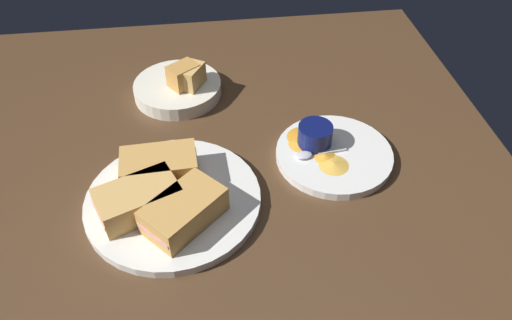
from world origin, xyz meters
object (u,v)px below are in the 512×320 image
object	(u,v)px
bread_basket_rear	(179,86)
plate_chips_companion	(334,155)
sandwich_half_extra	(184,211)
sandwich_half_near	(159,167)
plate_sandwich_main	(173,201)
spoon_by_dark_ramekin	(185,201)
ramekin_light_gravy	(315,135)
ramekin_dark_sauce	(180,220)
sandwich_half_far	(138,200)
spoon_by_gravy_ramekin	(311,154)

from	to	relation	value
bread_basket_rear	plate_chips_companion	bearing A→B (deg)	-40.43
sandwich_half_extra	bread_basket_rear	size ratio (longest dim) A/B	0.79
sandwich_half_extra	sandwich_half_near	bearing A→B (deg)	110.39
plate_sandwich_main	sandwich_half_near	bearing A→B (deg)	110.39
spoon_by_dark_ramekin	bread_basket_rear	world-z (taller)	bread_basket_rear
plate_sandwich_main	ramekin_light_gravy	xyz separation A→B (cm)	(26.72, 10.33, 3.04)
plate_chips_companion	sandwich_half_extra	bearing A→B (deg)	-155.22
sandwich_half_extra	plate_chips_companion	xyz separation A→B (cm)	(28.01, 12.93, -3.20)
plate_sandwich_main	sandwich_half_near	world-z (taller)	sandwich_half_near
ramekin_dark_sauce	sandwich_half_far	bearing A→B (deg)	145.25
ramekin_dark_sauce	ramekin_light_gravy	distance (cm)	30.51
plate_sandwich_main	plate_chips_companion	bearing A→B (deg)	14.24
sandwich_half_far	ramekin_light_gravy	xyz separation A→B (cm)	(32.03, 12.31, -0.16)
sandwich_half_far	bread_basket_rear	bearing A→B (deg)	78.05
sandwich_half_near	spoon_by_dark_ramekin	bearing A→B (deg)	-59.03
sandwich_half_extra	spoon_by_gravy_ramekin	world-z (taller)	sandwich_half_extra
spoon_by_gravy_ramekin	bread_basket_rear	bearing A→B (deg)	133.79
sandwich_half_near	sandwich_half_far	bearing A→B (deg)	-114.61
sandwich_half_far	spoon_by_gravy_ramekin	bearing A→B (deg)	16.51
ramekin_dark_sauce	ramekin_light_gravy	world-z (taller)	ramekin_light_gravy
sandwich_half_far	ramekin_dark_sauce	bearing A→B (deg)	-34.75
sandwich_half_near	sandwich_half_far	world-z (taller)	same
ramekin_light_gravy	bread_basket_rear	world-z (taller)	bread_basket_rear
plate_sandwich_main	spoon_by_dark_ramekin	xyz separation A→B (cm)	(2.07, -1.43, 1.16)
spoon_by_dark_ramekin	ramekin_light_gravy	xyz separation A→B (cm)	(24.65, 11.76, 1.87)
spoon_by_gravy_ramekin	bread_basket_rear	size ratio (longest dim) A/B	0.53
ramekin_dark_sauce	spoon_by_dark_ramekin	bearing A→B (deg)	81.80
ramekin_light_gravy	bread_basket_rear	distance (cm)	32.82
plate_sandwich_main	ramekin_dark_sauce	bearing A→B (deg)	-78.61
ramekin_light_gravy	ramekin_dark_sauce	bearing A→B (deg)	-146.32
ramekin_light_gravy	spoon_by_gravy_ramekin	distance (cm)	3.99
plate_sandwich_main	ramekin_dark_sauce	distance (cm)	7.20
sandwich_half_near	bread_basket_rear	distance (cm)	26.64
sandwich_half_near	spoon_by_gravy_ramekin	distance (cm)	27.41
plate_chips_companion	spoon_by_gravy_ramekin	size ratio (longest dim) A/B	2.19
sandwich_half_near	plate_chips_companion	size ratio (longest dim) A/B	0.62
ramekin_light_gravy	spoon_by_gravy_ramekin	xyz separation A→B (cm)	(-1.41, -3.23, -1.87)
sandwich_half_far	plate_chips_companion	xyz separation A→B (cm)	(35.30, 9.59, -3.20)
bread_basket_rear	spoon_by_gravy_ramekin	bearing A→B (deg)	-46.21
plate_sandwich_main	ramekin_light_gravy	distance (cm)	28.81
spoon_by_dark_ramekin	ramekin_light_gravy	distance (cm)	27.37
spoon_by_gravy_ramekin	bread_basket_rear	world-z (taller)	bread_basket_rear
plate_sandwich_main	spoon_by_gravy_ramekin	distance (cm)	26.31
sandwich_half_extra	spoon_by_dark_ramekin	size ratio (longest dim) A/B	1.48
sandwich_half_far	ramekin_dark_sauce	size ratio (longest dim) A/B	2.37
plate_sandwich_main	spoon_by_dark_ramekin	size ratio (longest dim) A/B	3.00
ramekin_dark_sauce	ramekin_light_gravy	size ratio (longest dim) A/B	0.98
ramekin_dark_sauce	sandwich_half_extra	bearing A→B (deg)	62.87
sandwich_half_extra	spoon_by_gravy_ramekin	bearing A→B (deg)	28.03
plate_sandwich_main	ramekin_light_gravy	bearing A→B (deg)	21.14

